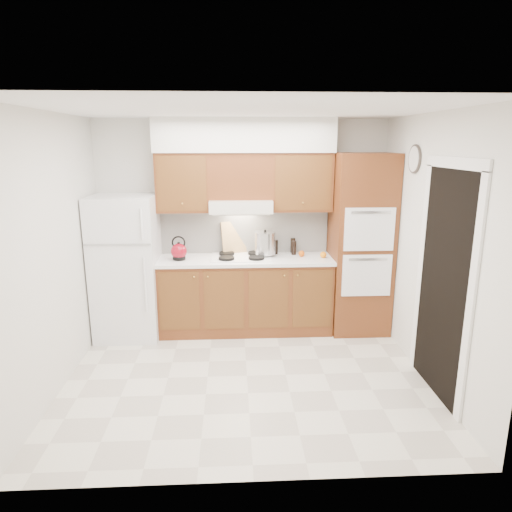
{
  "coord_description": "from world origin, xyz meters",
  "views": [
    {
      "loc": [
        -0.13,
        -4.22,
        2.32
      ],
      "look_at": [
        0.12,
        0.45,
        1.15
      ],
      "focal_mm": 32.0,
      "sensor_mm": 36.0,
      "label": 1
    }
  ],
  "objects_px": {
    "fridge": "(127,267)",
    "oven_cabinet": "(360,244)",
    "stock_pot": "(265,243)",
    "kettle": "(179,251)"
  },
  "relations": [
    {
      "from": "fridge",
      "to": "oven_cabinet",
      "type": "bearing_deg",
      "value": 0.7
    },
    {
      "from": "oven_cabinet",
      "to": "kettle",
      "type": "xyz_separation_m",
      "value": [
        -2.22,
        -0.03,
        -0.05
      ]
    },
    {
      "from": "fridge",
      "to": "kettle",
      "type": "relative_size",
      "value": 8.91
    },
    {
      "from": "oven_cabinet",
      "to": "stock_pot",
      "type": "xyz_separation_m",
      "value": [
        -1.17,
        0.1,
        0.0
      ]
    },
    {
      "from": "fridge",
      "to": "oven_cabinet",
      "type": "height_order",
      "value": "oven_cabinet"
    },
    {
      "from": "oven_cabinet",
      "to": "kettle",
      "type": "distance_m",
      "value": 2.22
    },
    {
      "from": "oven_cabinet",
      "to": "stock_pot",
      "type": "bearing_deg",
      "value": 175.12
    },
    {
      "from": "oven_cabinet",
      "to": "stock_pot",
      "type": "distance_m",
      "value": 1.17
    },
    {
      "from": "fridge",
      "to": "kettle",
      "type": "bearing_deg",
      "value": 0.16
    },
    {
      "from": "fridge",
      "to": "oven_cabinet",
      "type": "relative_size",
      "value": 0.78
    }
  ]
}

